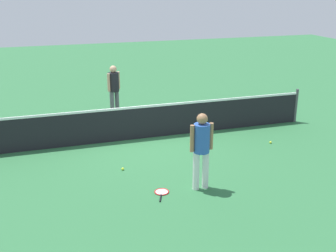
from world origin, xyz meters
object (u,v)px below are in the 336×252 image
player_near_side (201,145)px  tennis_ball_by_net (191,143)px  tennis_racket_far_player (93,121)px  tennis_racket_near_player (162,192)px  player_far_side (114,87)px  tennis_ball_midcourt (123,169)px  tennis_ball_near_player (271,142)px

player_near_side → tennis_ball_by_net: player_near_side is taller
tennis_racket_far_player → tennis_ball_by_net: (2.30, -2.85, 0.02)m
tennis_racket_near_player → tennis_racket_far_player: (-0.72, 5.29, 0.00)m
player_near_side → tennis_ball_by_net: (0.71, 2.48, -0.98)m
player_far_side → tennis_racket_near_player: bearing=-90.8°
tennis_racket_near_player → tennis_racket_far_player: 5.34m
player_near_side → tennis_ball_midcourt: (-1.42, 1.41, -0.98)m
tennis_racket_near_player → tennis_ball_near_player: 4.15m
player_near_side → player_far_side: size_ratio=1.00×
tennis_racket_far_player → tennis_ball_near_player: size_ratio=8.71×
player_far_side → tennis_racket_far_player: 1.33m
tennis_racket_far_player → tennis_ball_by_net: bearing=-51.1°
tennis_ball_by_net → tennis_ball_midcourt: (-2.13, -1.06, 0.00)m
player_far_side → tennis_ball_near_player: size_ratio=25.76×
player_far_side → tennis_ball_by_net: size_ratio=25.76×
player_far_side → tennis_ball_by_net: player_far_side is taller
tennis_racket_near_player → tennis_ball_by_net: 2.90m
tennis_ball_near_player → tennis_ball_midcourt: bearing=-173.7°
player_near_side → tennis_racket_near_player: bearing=177.1°
tennis_ball_midcourt → tennis_racket_far_player: bearing=92.5°
player_far_side → tennis_ball_midcourt: (-0.63, -4.28, -0.98)m
player_near_side → tennis_racket_near_player: player_near_side is taller
tennis_racket_far_player → player_near_side: bearing=-73.4°
player_far_side → tennis_racket_far_player: size_ratio=2.96×
tennis_racket_far_player → tennis_ball_by_net: size_ratio=8.71×
player_far_side → tennis_ball_midcourt: player_far_side is taller
tennis_ball_by_net → player_near_side: bearing=-106.0°
player_far_side → player_near_side: bearing=-82.1°
player_far_side → tennis_ball_midcourt: bearing=-98.4°
player_far_side → tennis_racket_near_player: player_far_side is taller
player_far_side → tennis_racket_near_player: (-0.08, -5.65, -1.00)m
player_near_side → tennis_ball_midcourt: player_near_side is taller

